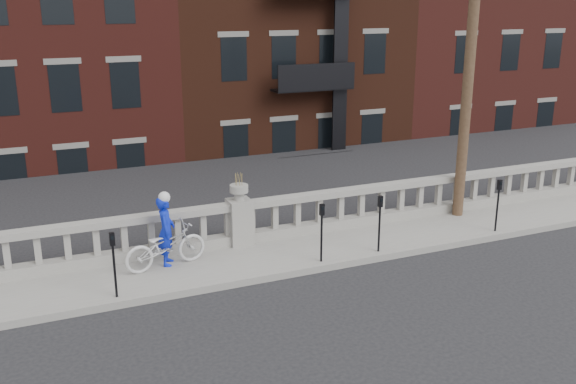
% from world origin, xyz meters
% --- Properties ---
extents(ground, '(120.00, 120.00, 0.00)m').
position_xyz_m(ground, '(0.00, 0.00, 0.00)').
color(ground, black).
rests_on(ground, ground).
extents(sidewalk, '(32.00, 2.20, 0.15)m').
position_xyz_m(sidewalk, '(0.00, 3.00, 0.07)').
color(sidewalk, gray).
rests_on(sidewalk, ground).
extents(balustrade, '(28.00, 0.34, 1.03)m').
position_xyz_m(balustrade, '(0.00, 3.95, 0.64)').
color(balustrade, gray).
rests_on(balustrade, sidewalk).
extents(planter_pedestal, '(0.55, 0.55, 1.76)m').
position_xyz_m(planter_pedestal, '(0.00, 3.95, 0.83)').
color(planter_pedestal, gray).
rests_on(planter_pedestal, sidewalk).
extents(lower_level, '(80.00, 44.00, 20.80)m').
position_xyz_m(lower_level, '(0.56, 23.04, 2.63)').
color(lower_level, '#605E59').
rests_on(lower_level, ground).
extents(utility_pole, '(1.60, 0.28, 10.00)m').
position_xyz_m(utility_pole, '(6.20, 3.60, 5.24)').
color(utility_pole, '#422D1E').
rests_on(utility_pole, sidewalk).
extents(parking_meter_a, '(0.10, 0.09, 1.36)m').
position_xyz_m(parking_meter_a, '(-3.23, 2.15, 1.00)').
color(parking_meter_a, black).
rests_on(parking_meter_a, sidewalk).
extents(parking_meter_b, '(0.10, 0.09, 1.36)m').
position_xyz_m(parking_meter_b, '(1.30, 2.15, 1.00)').
color(parking_meter_b, black).
rests_on(parking_meter_b, sidewalk).
extents(parking_meter_c, '(0.10, 0.09, 1.36)m').
position_xyz_m(parking_meter_c, '(2.80, 2.15, 1.00)').
color(parking_meter_c, black).
rests_on(parking_meter_c, sidewalk).
extents(parking_meter_d, '(0.10, 0.09, 1.36)m').
position_xyz_m(parking_meter_d, '(6.26, 2.15, 1.00)').
color(parking_meter_d, black).
rests_on(parking_meter_d, sidewalk).
extents(bicycle, '(1.96, 0.99, 0.98)m').
position_xyz_m(bicycle, '(-1.98, 3.24, 0.64)').
color(bicycle, silver).
rests_on(bicycle, sidewalk).
extents(cyclist, '(0.54, 0.66, 1.58)m').
position_xyz_m(cyclist, '(-1.91, 3.39, 0.94)').
color(cyclist, '#0C20BF').
rests_on(cyclist, sidewalk).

